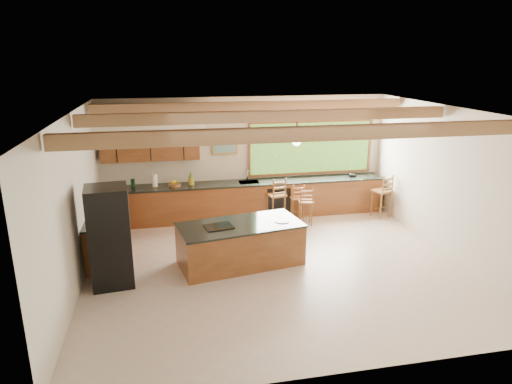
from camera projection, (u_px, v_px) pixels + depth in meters
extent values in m
plane|color=beige|center=(276.00, 266.00, 8.94)|extent=(7.20, 7.20, 0.00)
cube|color=beige|center=(246.00, 157.00, 11.57)|extent=(7.20, 0.04, 3.00)
cube|color=beige|center=(343.00, 268.00, 5.46)|extent=(7.20, 0.04, 3.00)
cube|color=beige|center=(74.00, 204.00, 7.83)|extent=(0.04, 6.50, 3.00)
cube|color=beige|center=(450.00, 182.00, 9.20)|extent=(0.04, 6.50, 3.00)
cube|color=#AA7555|center=(278.00, 112.00, 8.09)|extent=(7.20, 6.50, 0.04)
cube|color=#99704C|center=(305.00, 134.00, 6.62)|extent=(7.10, 0.15, 0.22)
cube|color=#99704C|center=(272.00, 116.00, 8.60)|extent=(7.10, 0.15, 0.22)
cube|color=#99704C|center=(253.00, 106.00, 10.29)|extent=(7.10, 0.15, 0.22)
cube|color=brown|center=(150.00, 146.00, 10.83)|extent=(2.30, 0.35, 0.70)
cube|color=white|center=(149.00, 121.00, 10.59)|extent=(2.60, 0.50, 0.48)
cylinder|color=#FFEABF|center=(118.00, 132.00, 10.52)|extent=(0.10, 0.10, 0.01)
cylinder|color=#FFEABF|center=(180.00, 130.00, 10.79)|extent=(0.10, 0.10, 0.01)
cube|color=#74A239|center=(311.00, 148.00, 11.82)|extent=(3.20, 0.04, 1.30)
cube|color=olive|center=(225.00, 144.00, 11.34)|extent=(0.64, 0.03, 0.54)
cube|color=#478067|center=(225.00, 144.00, 11.32)|extent=(0.54, 0.01, 0.44)
cube|color=brown|center=(249.00, 200.00, 11.55)|extent=(7.00, 0.65, 0.88)
cube|color=black|center=(249.00, 183.00, 11.42)|extent=(7.04, 0.69, 0.04)
cube|color=brown|center=(109.00, 232.00, 9.46)|extent=(0.65, 2.35, 0.88)
cube|color=black|center=(107.00, 211.00, 9.33)|extent=(0.69, 2.39, 0.04)
cube|color=black|center=(279.00, 203.00, 11.38)|extent=(0.60, 0.02, 0.78)
cube|color=silver|center=(249.00, 183.00, 11.42)|extent=(0.50, 0.38, 0.03)
cylinder|color=silver|center=(247.00, 174.00, 11.56)|extent=(0.03, 0.03, 0.30)
cylinder|color=silver|center=(248.00, 170.00, 11.43)|extent=(0.03, 0.20, 0.03)
cylinder|color=white|center=(155.00, 181.00, 10.95)|extent=(0.13, 0.13, 0.32)
cylinder|color=#193E1A|center=(132.00, 183.00, 11.01)|extent=(0.05, 0.05, 0.18)
cylinder|color=#193E1A|center=(134.00, 183.00, 10.98)|extent=(0.05, 0.05, 0.19)
cube|color=black|center=(352.00, 175.00, 11.93)|extent=(0.19, 0.15, 0.08)
cube|color=brown|center=(240.00, 245.00, 8.93)|extent=(2.49, 1.47, 0.79)
cube|color=black|center=(240.00, 225.00, 8.82)|extent=(2.53, 1.51, 0.04)
cube|color=black|center=(219.00, 227.00, 8.66)|extent=(0.59, 0.50, 0.02)
cylinder|color=white|center=(282.00, 221.00, 8.95)|extent=(0.29, 0.29, 0.01)
cube|color=black|center=(110.00, 237.00, 7.99)|extent=(0.77, 0.76, 1.82)
cube|color=silver|center=(131.00, 235.00, 8.05)|extent=(0.03, 0.05, 1.67)
cube|color=brown|center=(306.00, 201.00, 11.00)|extent=(0.40, 0.40, 0.04)
cylinder|color=brown|center=(302.00, 215.00, 10.93)|extent=(0.03, 0.03, 0.56)
cylinder|color=brown|center=(312.00, 215.00, 10.99)|extent=(0.03, 0.03, 0.56)
cylinder|color=brown|center=(298.00, 212.00, 11.19)|extent=(0.03, 0.03, 0.56)
cylinder|color=brown|center=(309.00, 211.00, 11.24)|extent=(0.03, 0.03, 0.56)
cube|color=brown|center=(276.00, 195.00, 11.16)|extent=(0.48, 0.48, 0.04)
cylinder|color=brown|center=(271.00, 211.00, 11.08)|extent=(0.04, 0.04, 0.67)
cylinder|color=brown|center=(284.00, 210.00, 11.14)|extent=(0.04, 0.04, 0.67)
cylinder|color=brown|center=(268.00, 207.00, 11.38)|extent=(0.04, 0.04, 0.67)
cylinder|color=brown|center=(281.00, 206.00, 11.45)|extent=(0.04, 0.04, 0.67)
cube|color=brown|center=(297.00, 198.00, 11.30)|extent=(0.37, 0.37, 0.04)
cylinder|color=brown|center=(293.00, 211.00, 11.23)|extent=(0.03, 0.03, 0.55)
cylinder|color=brown|center=(304.00, 211.00, 11.28)|extent=(0.03, 0.03, 0.55)
cylinder|color=brown|center=(290.00, 208.00, 11.48)|extent=(0.03, 0.03, 0.55)
cylinder|color=brown|center=(300.00, 207.00, 11.53)|extent=(0.03, 0.03, 0.55)
cube|color=brown|center=(382.00, 191.00, 11.51)|extent=(0.51, 0.51, 0.04)
cylinder|color=brown|center=(378.00, 206.00, 11.43)|extent=(0.04, 0.04, 0.66)
cylinder|color=brown|center=(390.00, 206.00, 11.49)|extent=(0.04, 0.04, 0.66)
cylinder|color=brown|center=(372.00, 203.00, 11.73)|extent=(0.04, 0.04, 0.66)
cylinder|color=brown|center=(384.00, 202.00, 11.79)|extent=(0.04, 0.04, 0.66)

